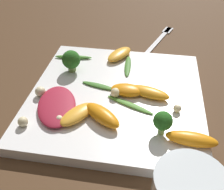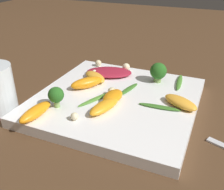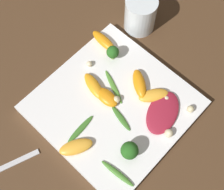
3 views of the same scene
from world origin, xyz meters
name	(u,v)px [view 1 (image 1 of 3)]	position (x,y,z in m)	size (l,w,h in m)	color
ground_plane	(116,101)	(0.00, 0.00, 0.00)	(2.40, 2.40, 0.00)	#4C331E
plate	(116,97)	(0.00, 0.00, 0.01)	(0.31, 0.31, 0.02)	white
fork	(162,36)	(0.28, -0.08, 0.00)	(0.16, 0.07, 0.01)	silver
radicchio_leaf_0	(57,106)	(-0.06, 0.09, 0.03)	(0.12, 0.09, 0.01)	maroon
orange_segment_0	(102,115)	(-0.07, 0.01, 0.03)	(0.07, 0.07, 0.02)	orange
orange_segment_1	(191,139)	(-0.10, -0.13, 0.03)	(0.03, 0.08, 0.02)	orange
orange_segment_2	(77,114)	(-0.07, 0.05, 0.03)	(0.07, 0.06, 0.02)	#FCAD33
orange_segment_3	(149,93)	(0.00, -0.06, 0.03)	(0.04, 0.08, 0.02)	orange
orange_segment_4	(127,91)	(0.00, -0.02, 0.03)	(0.03, 0.06, 0.02)	orange
orange_segment_5	(119,54)	(0.12, 0.01, 0.03)	(0.08, 0.06, 0.02)	#FCAD33
broccoli_floret_0	(163,121)	(-0.09, -0.08, 0.04)	(0.03, 0.03, 0.04)	#84AD5B
broccoli_floret_1	(71,60)	(0.06, 0.10, 0.04)	(0.04, 0.04, 0.04)	#7A9E51
arugula_sprig_0	(73,57)	(0.10, 0.11, 0.02)	(0.02, 0.08, 0.01)	#47842D
arugula_sprig_1	(128,66)	(0.09, -0.01, 0.02)	(0.08, 0.02, 0.00)	#3D7528
arugula_sprig_2	(130,105)	(-0.03, -0.03, 0.02)	(0.05, 0.09, 0.00)	#518E33
arugula_sprig_3	(99,86)	(0.01, 0.04, 0.02)	(0.03, 0.07, 0.00)	#3D7528
macadamia_nut_0	(115,93)	(-0.01, 0.00, 0.03)	(0.02, 0.02, 0.02)	beige
macadamia_nut_1	(59,119)	(-0.09, 0.08, 0.03)	(0.01, 0.01, 0.01)	beige
macadamia_nut_2	(40,92)	(-0.03, 0.13, 0.03)	(0.02, 0.02, 0.02)	beige
macadamia_nut_3	(177,108)	(-0.03, -0.11, 0.03)	(0.01, 0.01, 0.01)	beige
macadamia_nut_4	(23,122)	(-0.10, 0.13, 0.03)	(0.02, 0.02, 0.02)	beige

